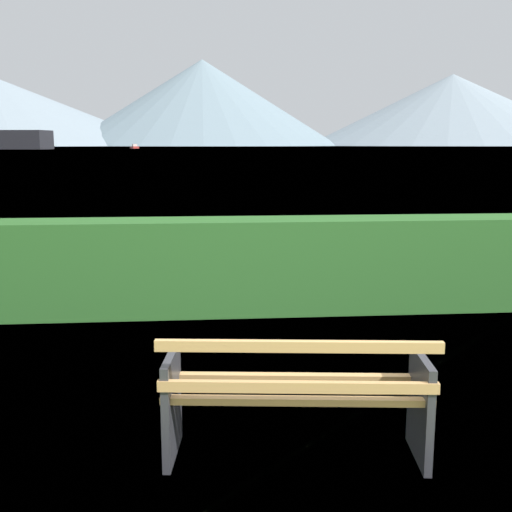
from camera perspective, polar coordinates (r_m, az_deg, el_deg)
name	(u,v)px	position (r m, az deg, el deg)	size (l,w,h in m)	color
ground_plane	(295,454)	(4.21, 3.59, -17.75)	(1400.00, 1400.00, 0.00)	olive
water_surface	(204,148)	(312.74, -4.83, 9.91)	(620.00, 620.00, 0.00)	#6B8EA3
park_bench	(296,396)	(3.98, 3.70, -12.74)	(1.71, 0.74, 0.87)	tan
hedge_row	(252,266)	(7.34, -0.35, -0.89)	(12.61, 0.67, 1.11)	#285B23
fishing_boat_near	(44,147)	(255.89, -18.97, 9.44)	(6.09, 9.33, 1.57)	#335693
sailboat_mid	(135,147)	(258.53, -11.11, 9.82)	(4.13, 6.93, 1.76)	#B2332D
distant_hills	(205,108)	(578.14, -4.75, 13.40)	(710.60, 311.53, 75.78)	gray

